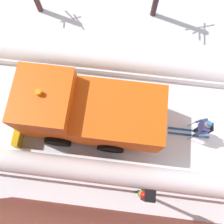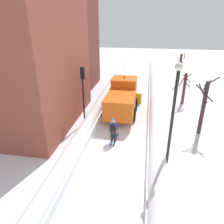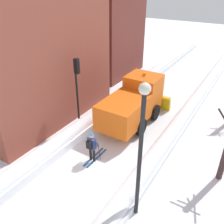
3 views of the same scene
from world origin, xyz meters
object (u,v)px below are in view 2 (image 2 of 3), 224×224
object	(u,v)px
plow_truck	(122,98)
bare_tree_near	(203,107)
skier	(113,129)
bare_tree_mid	(184,88)
traffic_light_pole	(83,85)
street_lamp	(174,105)
bare_tree_far	(180,68)

from	to	relation	value
plow_truck	bare_tree_near	distance (m)	6.57
skier	bare_tree_mid	xyz separation A→B (m)	(5.62, 8.08, 0.63)
bare_tree_near	traffic_light_pole	bearing A→B (deg)	178.99
skier	street_lamp	bearing A→B (deg)	-25.88
plow_truck	bare_tree_far	size ratio (longest dim) A/B	1.48
plow_truck	skier	world-z (taller)	plow_truck
plow_truck	bare_tree_mid	world-z (taller)	plow_truck
bare_tree_near	bare_tree_mid	xyz separation A→B (m)	(-0.44, 5.83, -0.49)
traffic_light_pole	plow_truck	bearing A→B (deg)	40.10
skier	traffic_light_pole	size ratio (longest dim) A/B	0.40
bare_tree_far	bare_tree_mid	bearing A→B (deg)	-93.18
skier	bare_tree_near	distance (m)	6.56
traffic_light_pole	street_lamp	distance (m)	7.46
bare_tree_far	street_lamp	bearing A→B (deg)	-98.50
traffic_light_pole	street_lamp	world-z (taller)	street_lamp
skier	bare_tree_mid	bearing A→B (deg)	55.18
bare_tree_near	bare_tree_mid	world-z (taller)	bare_tree_near
skier	bare_tree_near	world-z (taller)	bare_tree_near
bare_tree_mid	bare_tree_far	world-z (taller)	bare_tree_far
skier	traffic_light_pole	distance (m)	4.24
street_lamp	bare_tree_mid	bearing A→B (deg)	77.71
street_lamp	skier	bearing A→B (deg)	154.12
bare_tree_near	bare_tree_mid	distance (m)	5.87
bare_tree_mid	skier	bearing A→B (deg)	-124.82
traffic_light_pole	bare_tree_mid	xyz separation A→B (m)	(8.34, 5.68, -1.56)
bare_tree_mid	bare_tree_far	distance (m)	7.13
traffic_light_pole	bare_tree_mid	bearing A→B (deg)	34.23
traffic_light_pole	street_lamp	size ratio (longest dim) A/B	0.78
skier	bare_tree_far	xyz separation A→B (m)	(6.02, 15.20, 0.97)
traffic_light_pole	skier	bearing A→B (deg)	-41.52
plow_truck	bare_tree_mid	distance (m)	6.56
bare_tree_mid	traffic_light_pole	bearing A→B (deg)	-145.77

